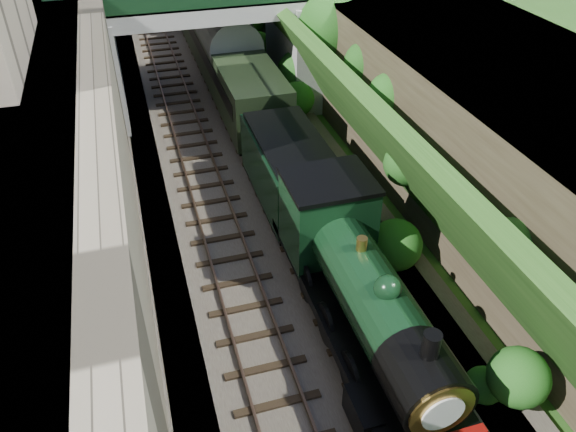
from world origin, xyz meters
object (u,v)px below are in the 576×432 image
object	(u,v)px
tree	(332,29)
locomotive	(360,288)
tender	(290,174)
road_bridge	(225,31)

from	to	relation	value
tree	locomotive	size ratio (longest dim) A/B	0.65
tree	tender	xyz separation A→B (m)	(-4.71, -8.21, -3.03)
tree	locomotive	world-z (taller)	tree
road_bridge	tender	size ratio (longest dim) A/B	2.67
road_bridge	locomotive	size ratio (longest dim) A/B	1.56
locomotive	tender	bearing A→B (deg)	90.00
tender	tree	bearing A→B (deg)	60.14
road_bridge	tree	world-z (taller)	road_bridge
road_bridge	locomotive	xyz separation A→B (m)	(0.26, -18.61, -2.18)
tender	road_bridge	bearing A→B (deg)	91.30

